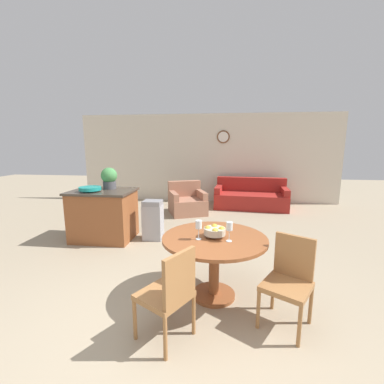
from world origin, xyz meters
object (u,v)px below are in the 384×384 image
object	(u,v)px
wine_glass_left	(199,225)
wine_glass_right	(229,227)
kitchen_island	(104,215)
potted_plant	(109,178)
armchair	(187,203)
dining_table	(214,251)
fruit_bowl	(215,231)
dining_chair_near_left	(170,291)
teal_bowl	(90,189)
couch	(251,198)
trash_bin	(153,220)
dining_chair_near_right	(289,277)

from	to	relation	value
wine_glass_left	wine_glass_right	xyz separation A→B (m)	(0.33, -0.02, 0.00)
kitchen_island	potted_plant	world-z (taller)	potted_plant
armchair	dining_table	bearing A→B (deg)	-99.11
wine_glass_right	fruit_bowl	bearing A→B (deg)	144.70
dining_table	fruit_bowl	bearing A→B (deg)	-76.45
dining_chair_near_left	teal_bowl	size ratio (longest dim) A/B	2.28
dining_chair_near_left	wine_glass_right	world-z (taller)	wine_glass_right
wine_glass_left	teal_bowl	world-z (taller)	teal_bowl
wine_glass_right	couch	xyz separation A→B (m)	(0.70, 4.65, -0.61)
dining_chair_near_left	trash_bin	xyz separation A→B (m)	(-0.86, 2.49, -0.12)
fruit_bowl	potted_plant	world-z (taller)	potted_plant
dining_table	dining_chair_near_right	bearing A→B (deg)	-25.77
dining_chair_near_left	wine_glass_right	size ratio (longest dim) A/B	4.05
dining_table	potted_plant	distance (m)	2.83
wine_glass_right	armchair	world-z (taller)	wine_glass_right
teal_bowl	wine_glass_right	bearing A→B (deg)	-33.17
dining_table	wine_glass_left	distance (m)	0.38
wine_glass_left	trash_bin	xyz separation A→B (m)	(-1.05, 1.84, -0.53)
dining_table	potted_plant	size ratio (longest dim) A/B	2.95
wine_glass_right	armchair	distance (m)	3.99
wine_glass_left	couch	size ratio (longest dim) A/B	0.11
dining_chair_near_right	armchair	world-z (taller)	dining_chair_near_right
wine_glass_right	armchair	xyz separation A→B (m)	(-1.02, 3.81, -0.62)
couch	armchair	world-z (taller)	couch
wine_glass_right	dining_chair_near_left	bearing A→B (deg)	-129.49
teal_bowl	armchair	size ratio (longest dim) A/B	0.34
trash_bin	potted_plant	bearing A→B (deg)	174.60
kitchen_island	couch	xyz separation A→B (m)	(3.00, 2.89, -0.19)
couch	dining_chair_near_right	bearing A→B (deg)	-86.52
wine_glass_right	armchair	bearing A→B (deg)	104.98
fruit_bowl	dining_table	bearing A→B (deg)	103.55
couch	wine_glass_right	bearing A→B (deg)	-93.79
fruit_bowl	wine_glass_right	world-z (taller)	wine_glass_right
potted_plant	couch	world-z (taller)	potted_plant
teal_bowl	armchair	world-z (taller)	teal_bowl
dining_chair_near_right	potted_plant	xyz separation A→B (m)	(-2.83, 2.19, 0.66)
dining_chair_near_right	armchair	distance (m)	4.37
wine_glass_left	couch	distance (m)	4.78
potted_plant	couch	distance (m)	4.09
teal_bowl	trash_bin	size ratio (longest dim) A/B	0.52
wine_glass_left	couch	world-z (taller)	wine_glass_left
dining_chair_near_right	wine_glass_right	distance (m)	0.76
trash_bin	dining_table	bearing A→B (deg)	-54.95
dining_chair_near_left	couch	world-z (taller)	dining_chair_near_left
dining_table	potted_plant	xyz separation A→B (m)	(-2.08, 1.82, 0.58)
wine_glass_left	kitchen_island	xyz separation A→B (m)	(-1.97, 1.74, -0.43)
dining_chair_near_left	fruit_bowl	xyz separation A→B (m)	(0.36, 0.75, 0.32)
wine_glass_left	armchair	xyz separation A→B (m)	(-0.68, 3.79, -0.62)
wine_glass_left	kitchen_island	size ratio (longest dim) A/B	0.19
wine_glass_left	teal_bowl	size ratio (longest dim) A/B	0.56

